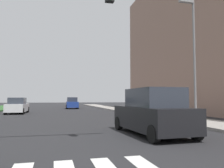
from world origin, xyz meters
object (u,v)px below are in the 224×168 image
at_px(sedan_midblock, 18,106).
at_px(sedan_far_horizon, 72,103).
at_px(suv_crossing, 152,113).
at_px(street_lamp_right, 193,49).
at_px(sedan_distant, 72,103).

bearing_deg(sedan_midblock, sedan_far_horizon, 71.89).
distance_m(suv_crossing, sedan_far_horizon, 38.83).
bearing_deg(street_lamp_right, sedan_distant, 102.61).
bearing_deg(sedan_far_horizon, suv_crossing, -89.30).
relative_size(suv_crossing, sedan_far_horizon, 1.01).
xyz_separation_m(suv_crossing, sedan_midblock, (-7.76, 16.54, -0.16)).
bearing_deg(street_lamp_right, sedan_far_horizon, 97.33).
distance_m(street_lamp_right, sedan_far_horizon, 36.26).
bearing_deg(sedan_far_horizon, sedan_midblock, -108.11).
height_order(street_lamp_right, suv_crossing, street_lamp_right).
height_order(street_lamp_right, sedan_far_horizon, street_lamp_right).
relative_size(sedan_distant, sedan_far_horizon, 0.90).
relative_size(sedan_midblock, sedan_far_horizon, 0.98).
distance_m(suv_crossing, sedan_distant, 27.29).
bearing_deg(sedan_far_horizon, street_lamp_right, -82.67).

